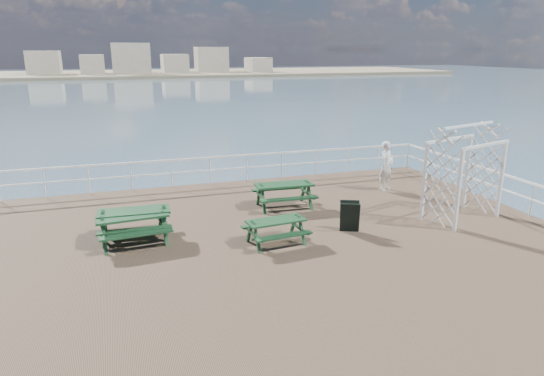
{
  "coord_description": "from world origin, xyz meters",
  "views": [
    {
      "loc": [
        -3.31,
        -11.25,
        5.06
      ],
      "look_at": [
        0.94,
        1.91,
        1.1
      ],
      "focal_mm": 32.0,
      "sensor_mm": 36.0,
      "label": 1
    }
  ],
  "objects_px": {
    "picnic_table_b": "(284,190)",
    "picnic_table_c": "(276,226)",
    "picnic_table_d": "(133,223)",
    "picnic_table_a": "(134,218)",
    "trellis_arbor": "(464,177)",
    "person": "(386,166)"
  },
  "relations": [
    {
      "from": "picnic_table_b",
      "to": "picnic_table_c",
      "type": "height_order",
      "value": "picnic_table_b"
    },
    {
      "from": "picnic_table_d",
      "to": "picnic_table_b",
      "type": "bearing_deg",
      "value": 14.02
    },
    {
      "from": "picnic_table_d",
      "to": "picnic_table_a",
      "type": "bearing_deg",
      "value": 75.55
    },
    {
      "from": "trellis_arbor",
      "to": "picnic_table_d",
      "type": "bearing_deg",
      "value": 156.95
    },
    {
      "from": "picnic_table_b",
      "to": "picnic_table_a",
      "type": "bearing_deg",
      "value": -161.33
    },
    {
      "from": "picnic_table_d",
      "to": "person",
      "type": "relative_size",
      "value": 1.08
    },
    {
      "from": "picnic_table_c",
      "to": "picnic_table_a",
      "type": "bearing_deg",
      "value": 151.01
    },
    {
      "from": "picnic_table_d",
      "to": "person",
      "type": "xyz_separation_m",
      "value": [
        9.18,
        2.48,
        0.34
      ]
    },
    {
      "from": "picnic_table_c",
      "to": "picnic_table_d",
      "type": "bearing_deg",
      "value": 155.69
    },
    {
      "from": "picnic_table_a",
      "to": "person",
      "type": "xyz_separation_m",
      "value": [
        9.13,
        2.16,
        0.32
      ]
    },
    {
      "from": "picnic_table_a",
      "to": "trellis_arbor",
      "type": "bearing_deg",
      "value": -5.59
    },
    {
      "from": "picnic_table_b",
      "to": "person",
      "type": "height_order",
      "value": "person"
    },
    {
      "from": "picnic_table_b",
      "to": "trellis_arbor",
      "type": "distance_m",
      "value": 5.6
    },
    {
      "from": "picnic_table_b",
      "to": "picnic_table_c",
      "type": "distance_m",
      "value": 3.15
    },
    {
      "from": "picnic_table_b",
      "to": "trellis_arbor",
      "type": "bearing_deg",
      "value": -26.27
    },
    {
      "from": "trellis_arbor",
      "to": "person",
      "type": "distance_m",
      "value": 3.56
    },
    {
      "from": "picnic_table_a",
      "to": "picnic_table_c",
      "type": "xyz_separation_m",
      "value": [
        3.6,
        -1.53,
        -0.11
      ]
    },
    {
      "from": "picnic_table_a",
      "to": "picnic_table_d",
      "type": "height_order",
      "value": "picnic_table_a"
    },
    {
      "from": "picnic_table_b",
      "to": "picnic_table_d",
      "type": "distance_m",
      "value": 5.18
    },
    {
      "from": "picnic_table_b",
      "to": "person",
      "type": "distance_m",
      "value": 4.37
    },
    {
      "from": "trellis_arbor",
      "to": "picnic_table_b",
      "type": "bearing_deg",
      "value": 133.76
    },
    {
      "from": "picnic_table_b",
      "to": "picnic_table_c",
      "type": "bearing_deg",
      "value": -110.34
    }
  ]
}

